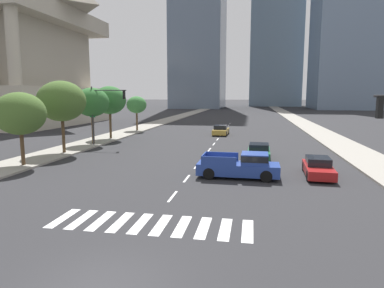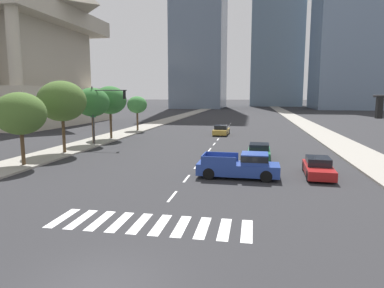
{
  "view_description": "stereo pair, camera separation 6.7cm",
  "coord_description": "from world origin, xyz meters",
  "px_view_note": "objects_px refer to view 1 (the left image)",
  "views": [
    {
      "loc": [
        4.1,
        -8.24,
        5.41
      ],
      "look_at": [
        0.0,
        14.89,
        2.0
      ],
      "focal_mm": 31.59,
      "sensor_mm": 36.0,
      "label": 1
    },
    {
      "loc": [
        4.17,
        -8.23,
        5.41
      ],
      "look_at": [
        0.0,
        14.89,
        2.0
      ],
      "focal_mm": 31.59,
      "sensor_mm": 36.0,
      "label": 2
    }
  ],
  "objects_px": {
    "sedan_green_2": "(259,152)",
    "street_tree_fourth": "(110,100)",
    "sedan_red_0": "(318,168)",
    "street_tree_second": "(62,101)",
    "pickup_truck": "(242,166)",
    "sedan_gold_1": "(221,130)",
    "traffic_signal_far": "(104,105)",
    "street_tree_nearest": "(20,114)",
    "street_tree_fifth": "(137,105)",
    "street_tree_third": "(92,102)"
  },
  "relations": [
    {
      "from": "sedan_green_2",
      "to": "street_tree_fourth",
      "type": "relative_size",
      "value": 0.71
    },
    {
      "from": "sedan_red_0",
      "to": "street_tree_second",
      "type": "relative_size",
      "value": 0.69
    },
    {
      "from": "pickup_truck",
      "to": "sedan_red_0",
      "type": "distance_m",
      "value": 5.23
    },
    {
      "from": "sedan_gold_1",
      "to": "traffic_signal_far",
      "type": "xyz_separation_m",
      "value": [
        -11.17,
        -12.48,
        3.71
      ]
    },
    {
      "from": "sedan_gold_1",
      "to": "street_tree_nearest",
      "type": "xyz_separation_m",
      "value": [
        -12.94,
        -23.37,
        3.42
      ]
    },
    {
      "from": "sedan_red_0",
      "to": "street_tree_fifth",
      "type": "distance_m",
      "value": 33.42
    },
    {
      "from": "pickup_truck",
      "to": "street_tree_second",
      "type": "relative_size",
      "value": 0.82
    },
    {
      "from": "sedan_green_2",
      "to": "street_tree_fourth",
      "type": "bearing_deg",
      "value": -117.17
    },
    {
      "from": "street_tree_nearest",
      "to": "street_tree_fourth",
      "type": "relative_size",
      "value": 0.87
    },
    {
      "from": "sedan_green_2",
      "to": "street_tree_second",
      "type": "bearing_deg",
      "value": -85.75
    },
    {
      "from": "sedan_gold_1",
      "to": "street_tree_nearest",
      "type": "height_order",
      "value": "street_tree_nearest"
    },
    {
      "from": "street_tree_fifth",
      "to": "street_tree_second",
      "type": "bearing_deg",
      "value": -90.0
    },
    {
      "from": "pickup_truck",
      "to": "street_tree_fourth",
      "type": "height_order",
      "value": "street_tree_fourth"
    },
    {
      "from": "sedan_red_0",
      "to": "street_tree_fourth",
      "type": "height_order",
      "value": "street_tree_fourth"
    },
    {
      "from": "sedan_green_2",
      "to": "street_tree_fifth",
      "type": "height_order",
      "value": "street_tree_fifth"
    },
    {
      "from": "street_tree_fourth",
      "to": "traffic_signal_far",
      "type": "bearing_deg",
      "value": -71.88
    },
    {
      "from": "traffic_signal_far",
      "to": "street_tree_fourth",
      "type": "relative_size",
      "value": 0.97
    },
    {
      "from": "pickup_truck",
      "to": "street_tree_fourth",
      "type": "distance_m",
      "value": 24.03
    },
    {
      "from": "sedan_red_0",
      "to": "street_tree_nearest",
      "type": "distance_m",
      "value": 21.86
    },
    {
      "from": "sedan_red_0",
      "to": "sedan_gold_1",
      "type": "distance_m",
      "value": 24.22
    },
    {
      "from": "traffic_signal_far",
      "to": "street_tree_fourth",
      "type": "distance_m",
      "value": 5.71
    },
    {
      "from": "sedan_red_0",
      "to": "street_tree_fourth",
      "type": "distance_m",
      "value": 26.93
    },
    {
      "from": "sedan_green_2",
      "to": "street_tree_nearest",
      "type": "height_order",
      "value": "street_tree_nearest"
    },
    {
      "from": "sedan_gold_1",
      "to": "street_tree_fourth",
      "type": "xyz_separation_m",
      "value": [
        -12.94,
        -7.07,
        4.17
      ]
    },
    {
      "from": "sedan_gold_1",
      "to": "street_tree_third",
      "type": "distance_m",
      "value": 17.92
    },
    {
      "from": "street_tree_second",
      "to": "sedan_gold_1",
      "type": "bearing_deg",
      "value": 53.74
    },
    {
      "from": "sedan_gold_1",
      "to": "traffic_signal_far",
      "type": "bearing_deg",
      "value": 140.04
    },
    {
      "from": "sedan_red_0",
      "to": "street_tree_nearest",
      "type": "bearing_deg",
      "value": -84.96
    },
    {
      "from": "pickup_truck",
      "to": "street_tree_fifth",
      "type": "relative_size",
      "value": 1.05
    },
    {
      "from": "sedan_gold_1",
      "to": "sedan_green_2",
      "type": "height_order",
      "value": "sedan_gold_1"
    },
    {
      "from": "sedan_red_0",
      "to": "street_tree_third",
      "type": "height_order",
      "value": "street_tree_third"
    },
    {
      "from": "street_tree_third",
      "to": "street_tree_fifth",
      "type": "bearing_deg",
      "value": 90.0
    },
    {
      "from": "sedan_red_0",
      "to": "traffic_signal_far",
      "type": "bearing_deg",
      "value": -114.07
    },
    {
      "from": "sedan_red_0",
      "to": "street_tree_second",
      "type": "bearing_deg",
      "value": -99.93
    },
    {
      "from": "traffic_signal_far",
      "to": "street_tree_nearest",
      "type": "relative_size",
      "value": 1.12
    },
    {
      "from": "pickup_truck",
      "to": "street_tree_fifth",
      "type": "bearing_deg",
      "value": 123.14
    },
    {
      "from": "street_tree_fourth",
      "to": "sedan_gold_1",
      "type": "bearing_deg",
      "value": 28.63
    },
    {
      "from": "sedan_gold_1",
      "to": "sedan_green_2",
      "type": "bearing_deg",
      "value": -162.19
    },
    {
      "from": "street_tree_nearest",
      "to": "street_tree_second",
      "type": "distance_m",
      "value": 5.78
    },
    {
      "from": "street_tree_second",
      "to": "street_tree_third",
      "type": "relative_size",
      "value": 1.08
    },
    {
      "from": "street_tree_fifth",
      "to": "traffic_signal_far",
      "type": "bearing_deg",
      "value": -83.33
    },
    {
      "from": "street_tree_fourth",
      "to": "pickup_truck",
      "type": "bearing_deg",
      "value": -45.72
    },
    {
      "from": "street_tree_second",
      "to": "traffic_signal_far",
      "type": "bearing_deg",
      "value": 71.1
    },
    {
      "from": "sedan_gold_1",
      "to": "street_tree_third",
      "type": "relative_size",
      "value": 0.73
    },
    {
      "from": "sedan_green_2",
      "to": "street_tree_second",
      "type": "distance_m",
      "value": 18.28
    },
    {
      "from": "pickup_truck",
      "to": "street_tree_fourth",
      "type": "xyz_separation_m",
      "value": [
        -16.54,
        16.96,
        3.98
      ]
    },
    {
      "from": "sedan_red_0",
      "to": "street_tree_third",
      "type": "relative_size",
      "value": 0.75
    },
    {
      "from": "traffic_signal_far",
      "to": "street_tree_second",
      "type": "bearing_deg",
      "value": -108.9
    },
    {
      "from": "traffic_signal_far",
      "to": "street_tree_third",
      "type": "xyz_separation_m",
      "value": [
        -1.77,
        0.75,
        0.31
      ]
    },
    {
      "from": "sedan_gold_1",
      "to": "street_tree_third",
      "type": "xyz_separation_m",
      "value": [
        -12.94,
        -11.73,
        4.02
      ]
    }
  ]
}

